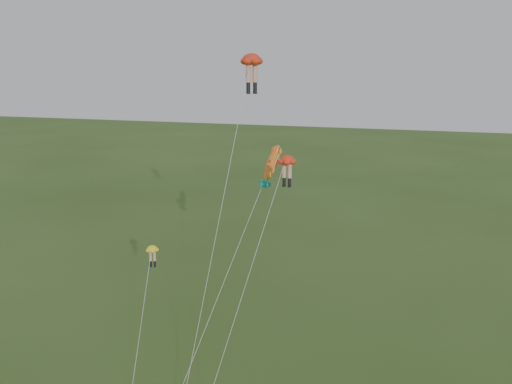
# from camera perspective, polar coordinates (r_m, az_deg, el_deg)

# --- Properties ---
(legs_kite_red_high) EXTENTS (3.50, 9.10, 22.04)m
(legs_kite_red_high) POSITION_cam_1_polar(r_m,az_deg,el_deg) (40.08, -0.52, 12.47)
(legs_kite_red_high) COLOR red
(legs_kite_red_high) RESTS_ON ground
(legs_kite_red_mid) EXTENTS (4.43, 6.93, 15.65)m
(legs_kite_red_mid) POSITION_cam_1_polar(r_m,az_deg,el_deg) (36.79, 2.93, 2.40)
(legs_kite_red_mid) COLOR red
(legs_kite_red_mid) RESTS_ON ground
(legs_kite_yellow) EXTENTS (3.45, 10.28, 8.09)m
(legs_kite_yellow) POSITION_cam_1_polar(r_m,az_deg,el_deg) (43.21, -10.42, -6.34)
(legs_kite_yellow) COLOR yellow
(legs_kite_yellow) RESTS_ON ground
(fish_kite) EXTENTS (4.30, 12.40, 15.59)m
(fish_kite) POSITION_cam_1_polar(r_m,az_deg,el_deg) (42.51, 1.57, 2.82)
(fish_kite) COLOR gold
(fish_kite) RESTS_ON ground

